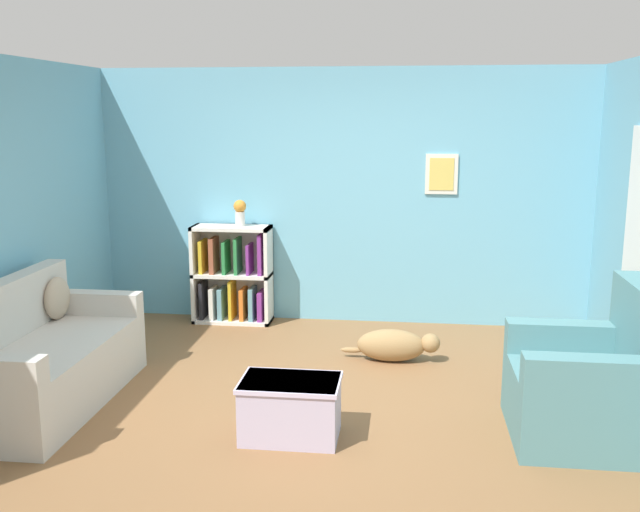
% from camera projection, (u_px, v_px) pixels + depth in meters
% --- Properties ---
extents(ground_plane, '(14.00, 14.00, 0.00)m').
position_uv_depth(ground_plane, '(314.00, 402.00, 5.39)').
color(ground_plane, brown).
extents(wall_back, '(5.60, 0.13, 2.60)m').
position_uv_depth(wall_back, '(342.00, 197.00, 7.32)').
color(wall_back, '#6BADC6').
rests_on(wall_back, ground_plane).
extents(couch, '(0.83, 1.79, 0.92)m').
position_uv_depth(couch, '(41.00, 361.00, 5.30)').
color(couch, beige).
rests_on(couch, ground_plane).
extents(bookshelf, '(0.81, 0.33, 1.01)m').
position_uv_depth(bookshelf, '(233.00, 277.00, 7.40)').
color(bookshelf, silver).
rests_on(bookshelf, ground_plane).
extents(recliner_chair, '(0.91, 0.93, 1.06)m').
position_uv_depth(recliner_chair, '(591.00, 385.00, 4.74)').
color(recliner_chair, slate).
rests_on(recliner_chair, ground_plane).
extents(coffee_table, '(0.67, 0.44, 0.41)m').
position_uv_depth(coffee_table, '(290.00, 407.00, 4.77)').
color(coffee_table, '#BCB2D1').
rests_on(coffee_table, ground_plane).
extents(dog, '(0.88, 0.26, 0.29)m').
position_uv_depth(dog, '(394.00, 345.00, 6.26)').
color(dog, '#9E7A4C').
rests_on(dog, ground_plane).
extents(vase, '(0.13, 0.13, 0.27)m').
position_uv_depth(vase, '(240.00, 211.00, 7.24)').
color(vase, silver).
rests_on(vase, bookshelf).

